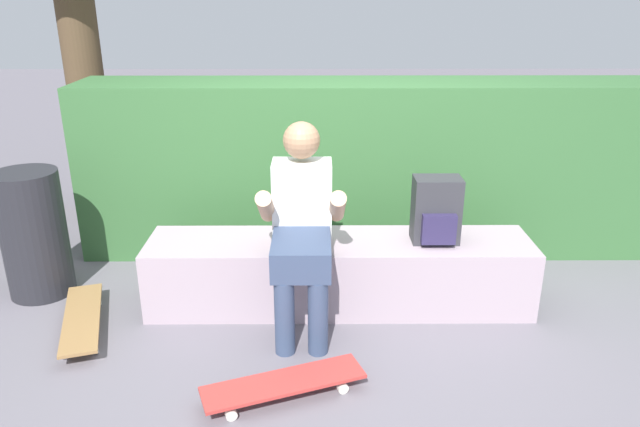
% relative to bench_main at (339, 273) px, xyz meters
% --- Properties ---
extents(ground_plane, '(24.00, 24.00, 0.00)m').
position_rel_bench_main_xyz_m(ground_plane, '(0.00, -0.26, -0.22)').
color(ground_plane, slate).
extents(bench_main, '(2.35, 0.50, 0.44)m').
position_rel_bench_main_xyz_m(bench_main, '(0.00, 0.00, 0.00)').
color(bench_main, '#A6929E').
rests_on(bench_main, ground).
extents(person_skater, '(0.49, 0.62, 1.19)m').
position_rel_bench_main_xyz_m(person_skater, '(-0.22, -0.22, 0.42)').
color(person_skater, white).
rests_on(person_skater, ground).
extents(skateboard_near_person, '(0.82, 0.46, 0.09)m').
position_rel_bench_main_xyz_m(skateboard_near_person, '(-0.30, -0.92, -0.14)').
color(skateboard_near_person, '#BC3833').
rests_on(skateboard_near_person, ground).
extents(skateboard_beside_bench, '(0.43, 0.82, 0.09)m').
position_rel_bench_main_xyz_m(skateboard_beside_bench, '(-1.51, -0.30, -0.14)').
color(skateboard_beside_bench, olive).
rests_on(skateboard_beside_bench, ground).
extents(backpack_on_bench, '(0.28, 0.23, 0.40)m').
position_rel_bench_main_xyz_m(backpack_on_bench, '(0.58, -0.01, 0.41)').
color(backpack_on_bench, '#333338').
rests_on(backpack_on_bench, bench_main).
extents(hedge_row, '(4.63, 0.62, 1.26)m').
position_rel_bench_main_xyz_m(hedge_row, '(0.47, 0.94, 0.41)').
color(hedge_row, '#366635').
rests_on(hedge_row, ground).
extents(trash_bin, '(0.40, 0.40, 0.82)m').
position_rel_bench_main_xyz_m(trash_bin, '(-1.94, 0.17, 0.19)').
color(trash_bin, '#232328').
rests_on(trash_bin, ground).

